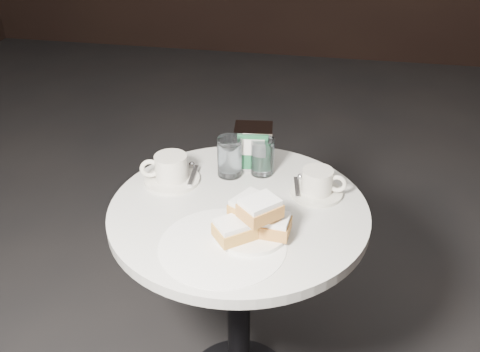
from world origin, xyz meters
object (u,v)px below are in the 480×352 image
beignet_plate (253,221)px  coffee_cup_left (171,170)px  coffee_cup_right (318,184)px  napkin_dispenser (253,147)px  water_glass_right (262,157)px  water_glass_left (230,157)px  cafe_table (239,263)px

beignet_plate → coffee_cup_left: size_ratio=1.16×
coffee_cup_left → coffee_cup_right: (0.42, 0.01, -0.00)m
beignet_plate → napkin_dispenser: napkin_dispenser is taller
beignet_plate → water_glass_right: beignet_plate is taller
coffee_cup_right → water_glass_left: 0.27m
cafe_table → napkin_dispenser: napkin_dispenser is taller
coffee_cup_right → water_glass_right: water_glass_right is taller
napkin_dispenser → beignet_plate: bearing=-87.3°
beignet_plate → napkin_dispenser: size_ratio=1.82×
napkin_dispenser → coffee_cup_left: bearing=-155.1°
cafe_table → water_glass_right: 0.32m
coffee_cup_left → water_glass_right: bearing=2.4°
cafe_table → water_glass_left: water_glass_left is taller
coffee_cup_right → water_glass_right: (-0.17, 0.09, 0.02)m
coffee_cup_right → napkin_dispenser: size_ratio=1.25×
coffee_cup_right → water_glass_right: bearing=159.0°
coffee_cup_left → water_glass_left: size_ratio=1.72×
coffee_cup_left → water_glass_left: water_glass_left is taller
beignet_plate → water_glass_left: size_ratio=2.00×
coffee_cup_left → water_glass_left: 0.17m
coffee_cup_left → coffee_cup_right: 0.42m
water_glass_left → napkin_dispenser: (0.06, 0.06, 0.01)m
water_glass_right → beignet_plate: bearing=-85.6°
beignet_plate → coffee_cup_left: 0.35m
water_glass_left → water_glass_right: 0.10m
water_glass_left → coffee_cup_right: bearing=-12.9°
cafe_table → beignet_plate: bearing=-63.7°
cafe_table → beignet_plate: 0.28m
cafe_table → napkin_dispenser: (0.00, 0.23, 0.26)m
beignet_plate → coffee_cup_right: (0.14, 0.22, -0.01)m
cafe_table → napkin_dispenser: bearing=89.7°
water_glass_right → napkin_dispenser: (-0.03, 0.04, 0.01)m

